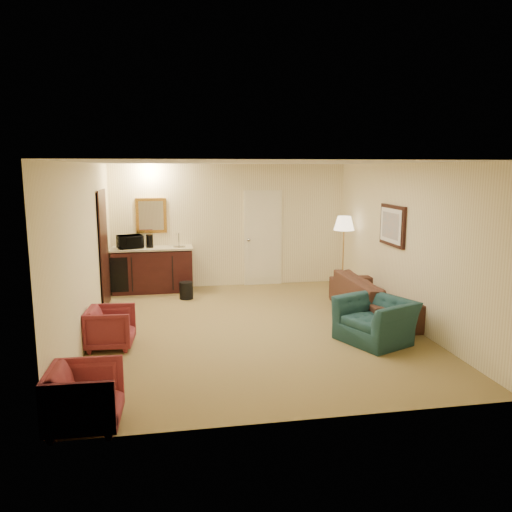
{
  "coord_description": "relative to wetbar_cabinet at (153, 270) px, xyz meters",
  "views": [
    {
      "loc": [
        -1.29,
        -7.54,
        2.52
      ],
      "look_at": [
        0.12,
        0.5,
        1.08
      ],
      "focal_mm": 35.0,
      "sensor_mm": 36.0,
      "label": 1
    }
  ],
  "objects": [
    {
      "name": "ground",
      "position": [
        1.65,
        -2.72,
        -0.46
      ],
      "size": [
        6.0,
        6.0,
        0.0
      ],
      "primitive_type": "plane",
      "color": "olive",
      "rests_on": "ground"
    },
    {
      "name": "room_walls",
      "position": [
        1.55,
        -1.95,
        1.26
      ],
      "size": [
        5.02,
        6.01,
        2.61
      ],
      "color": "#FAEDBB",
      "rests_on": "ground"
    },
    {
      "name": "wetbar_cabinet",
      "position": [
        0.0,
        0.0,
        0.0
      ],
      "size": [
        1.64,
        0.58,
        0.92
      ],
      "primitive_type": "cube",
      "color": "black",
      "rests_on": "ground"
    },
    {
      "name": "sofa",
      "position": [
        3.8,
        -2.4,
        -0.02
      ],
      "size": [
        0.69,
        2.27,
        0.89
      ],
      "primitive_type": "imported",
      "rotation": [
        0.0,
        0.0,
        1.56
      ],
      "color": "black",
      "rests_on": "ground"
    },
    {
      "name": "teal_armchair",
      "position": [
        3.3,
        -3.65,
        -0.03
      ],
      "size": [
        0.99,
        1.17,
        0.87
      ],
      "primitive_type": "imported",
      "rotation": [
        0.0,
        0.0,
        -1.15
      ],
      "color": "#1B3943",
      "rests_on": "ground"
    },
    {
      "name": "rose_chair_near",
      "position": [
        -0.5,
        -3.23,
        -0.14
      ],
      "size": [
        0.63,
        0.67,
        0.65
      ],
      "primitive_type": "imported",
      "rotation": [
        0.0,
        0.0,
        1.5
      ],
      "color": "maroon",
      "rests_on": "ground"
    },
    {
      "name": "rose_chair_far",
      "position": [
        -0.5,
        -5.5,
        -0.11
      ],
      "size": [
        0.66,
        0.7,
        0.7
      ],
      "primitive_type": "imported",
      "rotation": [
        0.0,
        0.0,
        1.54
      ],
      "color": "maroon",
      "rests_on": "ground"
    },
    {
      "name": "coffee_table",
      "position": [
        3.45,
        -3.07,
        -0.26
      ],
      "size": [
        0.76,
        0.57,
        0.4
      ],
      "primitive_type": "cube",
      "rotation": [
        0.0,
        0.0,
        0.15
      ],
      "color": "black",
      "rests_on": "ground"
    },
    {
      "name": "floor_lamp",
      "position": [
        3.85,
        -0.68,
        0.32
      ],
      "size": [
        0.53,
        0.53,
        1.57
      ],
      "primitive_type": "cube",
      "rotation": [
        0.0,
        0.0,
        -0.33
      ],
      "color": "#B5813C",
      "rests_on": "ground"
    },
    {
      "name": "waste_bin",
      "position": [
        0.65,
        -0.72,
        -0.29
      ],
      "size": [
        0.31,
        0.31,
        0.33
      ],
      "primitive_type": "cylinder",
      "rotation": [
        0.0,
        0.0,
        0.16
      ],
      "color": "black",
      "rests_on": "ground"
    },
    {
      "name": "microwave",
      "position": [
        -0.43,
        -0.03,
        0.62
      ],
      "size": [
        0.54,
        0.41,
        0.33
      ],
      "primitive_type": "imported",
      "rotation": [
        0.0,
        0.0,
        0.33
      ],
      "color": "black",
      "rests_on": "wetbar_cabinet"
    },
    {
      "name": "coffee_maker",
      "position": [
        -0.04,
        0.01,
        0.59
      ],
      "size": [
        0.18,
        0.18,
        0.26
      ],
      "primitive_type": "cylinder",
      "rotation": [
        0.0,
        0.0,
        0.35
      ],
      "color": "black",
      "rests_on": "wetbar_cabinet"
    }
  ]
}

